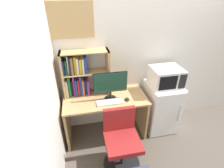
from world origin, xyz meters
The scene contains 11 objects.
wall_back centered at (0.40, 0.02, 1.30)m, with size 6.40×0.04×2.60m, color silver.
wall_left centered at (-1.62, -1.60, 1.30)m, with size 0.04×4.40×2.60m, color silver.
desk centered at (-0.91, -0.30, 0.53)m, with size 1.28×0.61×0.75m.
hutch_bookshelf centered at (-1.26, -0.11, 1.10)m, with size 0.71×0.23×0.70m.
monitor centered at (-0.84, -0.34, 1.01)m, with size 0.50×0.17×0.44m.
keyboard centered at (-0.87, -0.45, 0.76)m, with size 0.38×0.14×0.02m, color silver.
computer_mouse centered at (-0.60, -0.43, 0.77)m, with size 0.07×0.09×0.03m, color black.
mini_fridge centered at (0.06, -0.31, 0.44)m, with size 0.52×0.55×0.87m.
microwave centered at (0.06, -0.30, 1.02)m, with size 0.46×0.41×0.29m.
desk_chair centered at (-0.80, -0.90, 0.39)m, with size 0.52×0.52×0.87m.
wall_corkboard centered at (-1.36, -0.01, 1.86)m, with size 0.72×0.02×0.47m, color tan.
Camera 1 is at (-1.24, -2.43, 2.23)m, focal length 26.97 mm.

